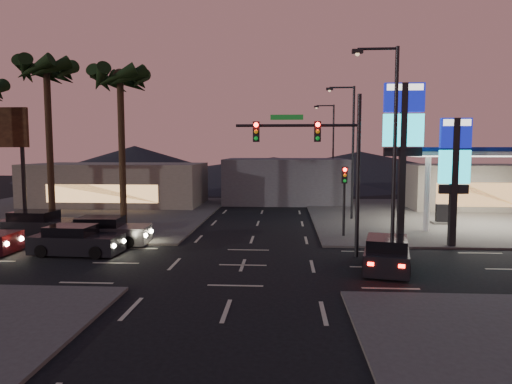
# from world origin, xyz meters

# --- Properties ---
(ground) EXTENTS (140.00, 140.00, 0.00)m
(ground) POSITION_xyz_m (0.00, 0.00, 0.00)
(ground) COLOR black
(ground) RESTS_ON ground
(corner_lot_ne) EXTENTS (24.00, 24.00, 0.12)m
(corner_lot_ne) POSITION_xyz_m (16.00, 16.00, 0.06)
(corner_lot_ne) COLOR #47443F
(corner_lot_ne) RESTS_ON ground
(corner_lot_nw) EXTENTS (24.00, 24.00, 0.12)m
(corner_lot_nw) POSITION_xyz_m (-16.00, 16.00, 0.06)
(corner_lot_nw) COLOR #47443F
(corner_lot_nw) RESTS_ON ground
(gas_station) EXTENTS (12.20, 8.20, 5.47)m
(gas_station) POSITION_xyz_m (16.00, 12.00, 5.08)
(gas_station) COLOR silver
(gas_station) RESTS_ON ground
(convenience_store) EXTENTS (10.00, 6.00, 4.00)m
(convenience_store) POSITION_xyz_m (18.00, 21.00, 2.00)
(convenience_store) COLOR #726B5B
(convenience_store) RESTS_ON ground
(pylon_sign_tall) EXTENTS (2.20, 0.35, 9.00)m
(pylon_sign_tall) POSITION_xyz_m (8.50, 5.50, 6.39)
(pylon_sign_tall) COLOR black
(pylon_sign_tall) RESTS_ON ground
(pylon_sign_short) EXTENTS (1.60, 0.35, 7.00)m
(pylon_sign_short) POSITION_xyz_m (11.00, 4.50, 4.66)
(pylon_sign_short) COLOR black
(pylon_sign_short) RESTS_ON ground
(traffic_signal_mast) EXTENTS (6.10, 0.39, 8.00)m
(traffic_signal_mast) POSITION_xyz_m (3.76, 1.99, 5.23)
(traffic_signal_mast) COLOR black
(traffic_signal_mast) RESTS_ON ground
(pedestal_signal) EXTENTS (0.32, 0.39, 4.30)m
(pedestal_signal) POSITION_xyz_m (5.50, 6.98, 2.92)
(pedestal_signal) COLOR black
(pedestal_signal) RESTS_ON ground
(streetlight_near) EXTENTS (2.14, 0.25, 10.00)m
(streetlight_near) POSITION_xyz_m (6.79, 1.00, 5.72)
(streetlight_near) COLOR black
(streetlight_near) RESTS_ON ground
(streetlight_mid) EXTENTS (2.14, 0.25, 10.00)m
(streetlight_mid) POSITION_xyz_m (6.79, 14.00, 5.72)
(streetlight_mid) COLOR black
(streetlight_mid) RESTS_ON ground
(streetlight_far) EXTENTS (2.14, 0.25, 10.00)m
(streetlight_far) POSITION_xyz_m (6.79, 28.00, 5.72)
(streetlight_far) COLOR black
(streetlight_far) RESTS_ON ground
(palm_a) EXTENTS (4.41, 4.41, 10.86)m
(palm_a) POSITION_xyz_m (-9.00, 9.50, 9.43)
(palm_a) COLOR black
(palm_a) RESTS_ON ground
(palm_b) EXTENTS (4.41, 4.41, 11.46)m
(palm_b) POSITION_xyz_m (-14.00, 9.50, 9.97)
(palm_b) COLOR black
(palm_b) RESTS_ON ground
(building_far_west) EXTENTS (16.00, 8.00, 4.00)m
(building_far_west) POSITION_xyz_m (-14.00, 22.00, 2.00)
(building_far_west) COLOR #726B5B
(building_far_west) RESTS_ON ground
(building_far_mid) EXTENTS (12.00, 9.00, 4.40)m
(building_far_mid) POSITION_xyz_m (2.00, 26.00, 2.20)
(building_far_mid) COLOR #4C4C51
(building_far_mid) RESTS_ON ground
(hill_left) EXTENTS (40.00, 40.00, 6.00)m
(hill_left) POSITION_xyz_m (-25.00, 60.00, 3.00)
(hill_left) COLOR black
(hill_left) RESTS_ON ground
(hill_right) EXTENTS (50.00, 50.00, 5.00)m
(hill_right) POSITION_xyz_m (15.00, 60.00, 2.50)
(hill_right) COLOR black
(hill_right) RESTS_ON ground
(hill_center) EXTENTS (60.00, 60.00, 4.00)m
(hill_center) POSITION_xyz_m (0.00, 60.00, 2.00)
(hill_center) COLOR black
(hill_center) RESTS_ON ground
(car_lane_a_front) EXTENTS (4.65, 2.14, 1.49)m
(car_lane_a_front) POSITION_xyz_m (-8.68, 1.66, 0.69)
(car_lane_a_front) COLOR black
(car_lane_a_front) RESTS_ON ground
(car_lane_b_front) EXTENTS (4.91, 2.23, 1.57)m
(car_lane_b_front) POSITION_xyz_m (-8.11, 4.06, 0.73)
(car_lane_b_front) COLOR #565658
(car_lane_b_front) RESTS_ON ground
(car_lane_b_mid) EXTENTS (5.05, 2.34, 1.61)m
(car_lane_b_mid) POSITION_xyz_m (-12.99, 5.89, 0.75)
(car_lane_b_mid) COLOR black
(car_lane_b_mid) RESTS_ON ground
(suv_station) EXTENTS (2.79, 4.69, 1.47)m
(suv_station) POSITION_xyz_m (6.48, -0.23, 0.68)
(suv_station) COLOR black
(suv_station) RESTS_ON ground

